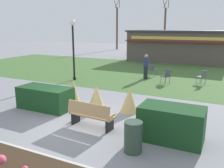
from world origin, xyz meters
name	(u,v)px	position (x,y,z in m)	size (l,w,h in m)	color
ground_plane	(81,123)	(0.00, 0.00, 0.00)	(80.00, 80.00, 0.00)	gray
lawn_patch	(158,74)	(0.00, 10.62, 0.00)	(36.00, 12.00, 0.01)	#446B33
park_bench	(91,115)	(0.59, -0.22, 0.48)	(1.73, 0.63, 0.95)	tan
hedge_left	(45,98)	(-2.27, 0.70, 0.48)	(2.37, 1.10, 0.96)	#19421E
hedge_right	(171,124)	(3.35, 0.05, 0.55)	(1.96, 1.10, 1.10)	#19421E
ornamental_grass_behind_left	(129,100)	(1.21, 1.84, 0.53)	(0.76, 0.76, 1.06)	tan
ornamental_grass_behind_right	(74,92)	(-1.36, 1.54, 0.62)	(0.62, 0.62, 1.25)	tan
ornamental_grass_behind_center	(96,98)	(-0.15, 1.47, 0.54)	(0.79, 0.79, 1.08)	tan
lamppost_mid	(73,43)	(-4.47, 6.08, 2.48)	(0.36, 0.36, 3.92)	black
trash_bin	(133,137)	(2.54, -1.16, 0.46)	(0.52, 0.52, 0.92)	#2D4233
food_kiosk	(179,46)	(0.04, 18.03, 1.58)	(10.09, 4.38, 3.13)	#594C47
cafe_chair_west	(167,75)	(1.32, 7.82, 0.53)	(0.61, 0.61, 0.89)	#4C5156
cafe_chair_east	(202,76)	(3.37, 8.51, 0.53)	(0.61, 0.61, 0.89)	#4C5156
cafe_chair_center	(152,69)	(-0.13, 9.59, 0.53)	(0.51, 0.51, 0.89)	#4C5156
person_strolling	(146,66)	(-0.28, 8.51, 0.86)	(0.34, 0.34, 1.69)	#23232D
parked_car_west_slot	(147,49)	(-5.24, 24.13, 0.64)	(4.32, 2.29, 1.20)	maroon
parked_car_center_slot	(187,50)	(-0.05, 24.13, 0.64)	(4.36, 2.38, 1.20)	black
tree_left_bg	(117,28)	(-11.35, 27.72, 3.34)	(0.91, 0.96, 7.41)	brown
tree_right_bg	(165,29)	(-4.10, 28.54, 3.21)	(0.91, 0.96, 7.15)	brown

